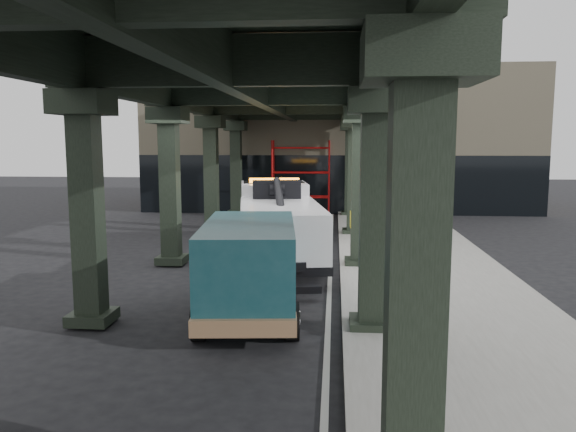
% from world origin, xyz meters
% --- Properties ---
extents(ground, '(90.00, 90.00, 0.00)m').
position_xyz_m(ground, '(0.00, 0.00, 0.00)').
color(ground, black).
rests_on(ground, ground).
extents(sidewalk, '(5.00, 40.00, 0.15)m').
position_xyz_m(sidewalk, '(4.50, 2.00, 0.07)').
color(sidewalk, gray).
rests_on(sidewalk, ground).
extents(lane_stripe, '(0.12, 38.00, 0.01)m').
position_xyz_m(lane_stripe, '(1.70, 2.00, 0.01)').
color(lane_stripe, silver).
rests_on(lane_stripe, ground).
extents(viaduct, '(7.40, 32.00, 6.40)m').
position_xyz_m(viaduct, '(-0.40, 2.00, 5.46)').
color(viaduct, black).
rests_on(viaduct, ground).
extents(building, '(22.00, 10.00, 8.00)m').
position_xyz_m(building, '(2.00, 20.00, 4.00)').
color(building, '#C6B793').
rests_on(building, ground).
extents(scaffolding, '(3.08, 0.88, 4.00)m').
position_xyz_m(scaffolding, '(0.00, 14.64, 2.11)').
color(scaffolding, red).
rests_on(scaffolding, ground).
extents(tow_truck, '(3.59, 8.68, 2.77)m').
position_xyz_m(tow_truck, '(-0.09, 3.01, 1.35)').
color(tow_truck, black).
rests_on(tow_truck, ground).
extents(towed_van, '(2.58, 5.53, 2.17)m').
position_xyz_m(towed_van, '(-0.09, -2.97, 1.17)').
color(towed_van, '#133C44').
rests_on(towed_van, ground).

